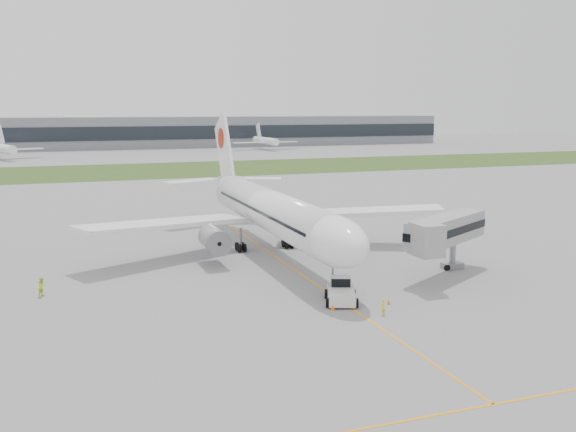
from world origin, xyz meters
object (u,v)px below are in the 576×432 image
object	(u,v)px
airliner	(269,209)
jet_bridge	(444,232)
pushback_tug	(341,291)
ground_crew_near	(383,307)

from	to	relation	value
airliner	jet_bridge	size ratio (longest dim) A/B	4.01
airliner	jet_bridge	xyz separation A→B (m)	(14.30, -17.18, -0.69)
airliner	pushback_tug	distance (m)	22.55
pushback_tug	ground_crew_near	xyz separation A→B (m)	(1.93, -4.83, -0.29)
airliner	jet_bridge	distance (m)	22.36
pushback_tug	jet_bridge	bearing A→B (deg)	39.69
jet_bridge	ground_crew_near	xyz separation A→B (m)	(-12.47, -9.72, -4.22)
airliner	ground_crew_near	bearing A→B (deg)	-86.10
airliner	ground_crew_near	xyz separation A→B (m)	(1.84, -26.90, -4.91)
airliner	pushback_tug	xyz separation A→B (m)	(-0.09, -22.07, -4.62)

